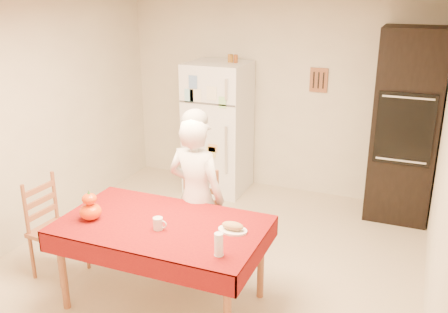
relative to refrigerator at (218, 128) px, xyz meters
The scene contains 17 objects.
floor 2.16m from the refrigerator, 70.93° to the right, with size 4.50×4.50×0.00m, color beige.
room_shell 2.13m from the refrigerator, 70.89° to the right, with size 4.02×4.52×2.51m.
refrigerator is the anchor object (origin of this frame).
oven_cabinet 2.29m from the refrigerator, ahead, with size 0.70×0.62×2.20m.
dining_table 2.59m from the refrigerator, 77.55° to the right, with size 1.70×1.00×0.76m.
chair_far 1.87m from the refrigerator, 74.11° to the right, with size 0.45×0.44×0.95m.
chair_left 2.59m from the refrigerator, 104.54° to the right, with size 0.43×0.45×0.95m.
seated_woman 2.06m from the refrigerator, 72.81° to the right, with size 0.56×0.37×1.55m, color silver.
coffee_mug 2.69m from the refrigerator, 77.52° to the right, with size 0.08×0.08×0.10m, color silver.
pumpkin_lower 2.68m from the refrigerator, 90.62° to the right, with size 0.19×0.19×0.14m, color red.
pumpkin_upper 2.68m from the refrigerator, 90.62° to the right, with size 0.12×0.12×0.09m, color #CC3E04.
wine_glass 3.06m from the refrigerator, 67.10° to the right, with size 0.07×0.07×0.18m, color white.
bread_plate 2.69m from the refrigerator, 64.73° to the right, with size 0.24×0.24×0.02m, color white.
bread_loaf 2.69m from the refrigerator, 64.73° to the right, with size 0.18×0.10×0.06m, color #97744A.
spice_jar_left 0.91m from the refrigerator, 20.12° to the left, with size 0.05×0.05×0.10m, color #9A5E1C.
spice_jar_mid 0.92m from the refrigerator, 17.65° to the left, with size 0.05×0.05×0.10m, color brown.
spice_jar_right 0.93m from the refrigerator, 13.03° to the left, with size 0.05×0.05×0.10m, color brown.
Camera 1 is at (1.78, -3.87, 2.63)m, focal length 40.00 mm.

